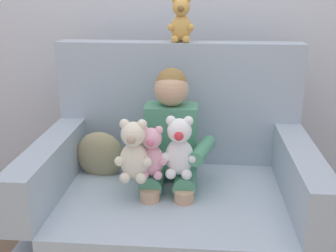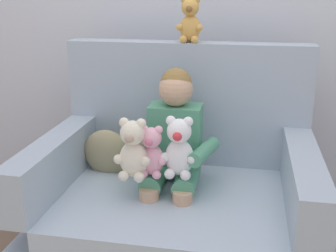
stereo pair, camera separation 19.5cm
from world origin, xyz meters
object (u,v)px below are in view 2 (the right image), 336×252
at_px(plush_white, 179,149).
at_px(plush_honey_on_backrest, 190,21).
at_px(seated_child, 173,144).
at_px(plush_cream, 133,151).
at_px(throw_pillow, 107,153).
at_px(plush_pink, 151,153).
at_px(armchair, 176,208).

height_order(plush_white, plush_honey_on_backrest, plush_honey_on_backrest).
bearing_deg(plush_honey_on_backrest, seated_child, -105.32).
height_order(plush_cream, throw_pillow, plush_cream).
xyz_separation_m(plush_pink, throw_pillow, (-0.31, 0.26, -0.12)).
relative_size(armchair, throw_pillow, 5.11).
bearing_deg(plush_white, plush_cream, 177.35).
relative_size(seated_child, plush_cream, 2.85).
height_order(seated_child, plush_white, seated_child).
bearing_deg(armchair, plush_honey_on_backrest, 88.75).
height_order(armchair, seated_child, armchair).
bearing_deg(plush_cream, plush_honey_on_backrest, 80.98).
distance_m(armchair, plush_white, 0.39).
relative_size(seated_child, plush_pink, 3.33).
bearing_deg(plush_honey_on_backrest, plush_cream, -119.01).
distance_m(armchair, seated_child, 0.34).
bearing_deg(throw_pillow, armchair, -17.77).
height_order(seated_child, plush_cream, seated_child).
bearing_deg(armchair, plush_cream, -135.61).
bearing_deg(seated_child, throw_pillow, 166.15).
height_order(plush_cream, plush_pink, plush_cream).
distance_m(plush_honey_on_backrest, throw_pillow, 0.83).
bearing_deg(plush_cream, plush_white, 26.79).
xyz_separation_m(plush_cream, plush_pink, (0.08, 0.04, -0.02)).
relative_size(armchair, seated_child, 1.61).
height_order(seated_child, plush_honey_on_backrest, plush_honey_on_backrest).
height_order(plush_pink, plush_white, plush_white).
distance_m(seated_child, plush_cream, 0.25).
height_order(armchair, plush_pink, armchair).
distance_m(plush_cream, plush_pink, 0.09).
bearing_deg(plush_honey_on_backrest, armchair, -101.32).
relative_size(plush_honey_on_backrest, throw_pillow, 0.92).
bearing_deg(plush_pink, armchair, 69.23).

